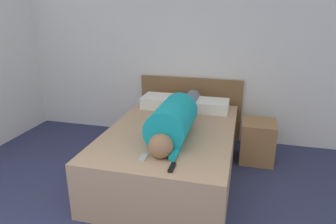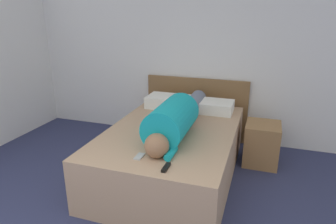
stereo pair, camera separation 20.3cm
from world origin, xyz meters
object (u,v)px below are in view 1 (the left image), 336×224
object	(u,v)px
nightstand	(257,141)
tv_remote	(172,167)
bed	(171,152)
pillow_second	(206,105)
person_lying	(176,118)
pillow_near_headboard	(165,102)
cell_phone	(143,157)

from	to	relation	value
nightstand	tv_remote	distance (m)	1.71
bed	nightstand	xyz separation A→B (m)	(0.98, 0.62, -0.03)
bed	pillow_second	distance (m)	0.88
nightstand	person_lying	distance (m)	1.26
tv_remote	bed	bearing A→B (deg)	104.24
person_lying	pillow_near_headboard	bearing A→B (deg)	111.99
nightstand	cell_phone	xyz separation A→B (m)	(-1.06, -1.38, 0.32)
person_lying	nightstand	bearing A→B (deg)	38.83
bed	cell_phone	xyz separation A→B (m)	(-0.08, -0.76, 0.30)
pillow_second	tv_remote	distance (m)	1.63
tv_remote	cell_phone	world-z (taller)	tv_remote
bed	nightstand	distance (m)	1.16
pillow_near_headboard	tv_remote	world-z (taller)	pillow_near_headboard
nightstand	tv_remote	size ratio (longest dim) A/B	3.51
nightstand	pillow_second	size ratio (longest dim) A/B	0.90
pillow_near_headboard	tv_remote	bearing A→B (deg)	-73.12
bed	tv_remote	xyz separation A→B (m)	(0.22, -0.88, 0.30)
pillow_second	pillow_near_headboard	bearing A→B (deg)	180.00
person_lying	cell_phone	world-z (taller)	person_lying
cell_phone	tv_remote	bearing A→B (deg)	-22.40
nightstand	pillow_second	world-z (taller)	pillow_second
nightstand	cell_phone	bearing A→B (deg)	-127.55
bed	person_lying	world-z (taller)	person_lying
nightstand	tv_remote	bearing A→B (deg)	-116.83
tv_remote	cell_phone	size ratio (longest dim) A/B	1.15
nightstand	pillow_second	xyz separation A→B (m)	(-0.69, 0.13, 0.39)
person_lying	tv_remote	bearing A→B (deg)	-79.16
nightstand	cell_phone	distance (m)	1.77
bed	pillow_near_headboard	world-z (taller)	pillow_near_headboard
bed	pillow_second	xyz separation A→B (m)	(0.29, 0.75, 0.36)
pillow_near_headboard	cell_phone	bearing A→B (deg)	-82.63
person_lying	pillow_near_headboard	world-z (taller)	person_lying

